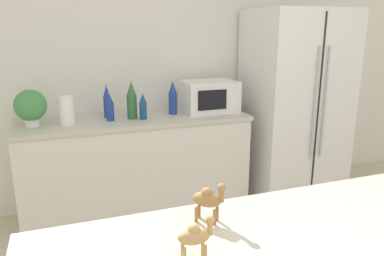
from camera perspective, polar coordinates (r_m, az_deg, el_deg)
The scene contains 13 objects.
wall_back at distance 3.57m, azimuth -5.20°, elevation 9.26°, with size 8.00×0.06×2.55m.
back_counter at distance 3.38m, azimuth -8.41°, elevation -5.70°, with size 1.96×0.63×0.88m.
refrigerator at distance 3.78m, azimuth 15.28°, elevation 3.34°, with size 0.89×0.75×1.80m.
potted_plant at distance 3.15m, azimuth -23.40°, elevation 3.04°, with size 0.24×0.24×0.29m.
paper_towel_roll at distance 3.11m, azimuth -18.57°, elevation 2.54°, with size 0.12×0.12×0.23m.
microwave at distance 3.43m, azimuth 2.61°, elevation 4.86°, with size 0.48×0.37×0.28m.
back_bottle_0 at distance 3.32m, azimuth -2.96°, elevation 4.60°, with size 0.07×0.07×0.30m.
back_bottle_1 at distance 3.16m, azimuth -7.48°, elevation 3.28°, with size 0.06×0.06×0.23m.
back_bottle_2 at distance 3.28m, azimuth -12.82°, elevation 3.96°, with size 0.06×0.06×0.28m.
back_bottle_3 at distance 3.18m, azimuth -9.17°, elevation 4.12°, with size 0.08×0.08×0.32m.
back_bottle_4 at distance 3.15m, azimuth -12.40°, elevation 3.10°, with size 0.06×0.06×0.24m.
camel_figurine at distance 1.17m, azimuth 0.53°, elevation -16.02°, with size 0.12×0.06×0.14m.
camel_figurine_second at distance 1.37m, azimuth 2.49°, elevation -10.71°, with size 0.12×0.11×0.16m.
Camera 1 is at (-0.89, -0.71, 1.63)m, focal length 35.00 mm.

